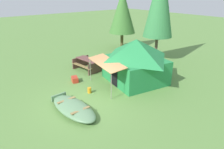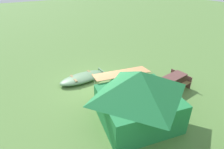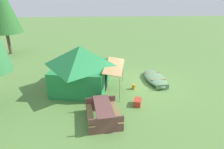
{
  "view_description": "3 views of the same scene",
  "coord_description": "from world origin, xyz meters",
  "px_view_note": "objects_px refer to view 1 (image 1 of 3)",
  "views": [
    {
      "loc": [
        7.78,
        -4.57,
        5.11
      ],
      "look_at": [
        -0.06,
        1.68,
        1.01
      ],
      "focal_mm": 33.14,
      "sensor_mm": 36.0,
      "label": 1
    },
    {
      "loc": [
        3.9,
        8.73,
        6.0
      ],
      "look_at": [
        -0.53,
        1.12,
        1.14
      ],
      "focal_mm": 30.01,
      "sensor_mm": 36.0,
      "label": 2
    },
    {
      "loc": [
        -10.9,
        2.59,
        5.16
      ],
      "look_at": [
        -0.14,
        1.89,
        0.73
      ],
      "focal_mm": 31.26,
      "sensor_mm": 36.0,
      "label": 3
    }
  ],
  "objects_px": {
    "beached_rowboat": "(73,108)",
    "fuel_can": "(89,90)",
    "canvas_cabin_tent": "(135,60)",
    "cooler_box": "(75,79)",
    "picnic_table": "(88,63)",
    "pine_tree_back_right": "(122,11)"
  },
  "relations": [
    {
      "from": "cooler_box",
      "to": "fuel_can",
      "type": "distance_m",
      "value": 1.77
    },
    {
      "from": "pine_tree_back_right",
      "to": "picnic_table",
      "type": "bearing_deg",
      "value": -62.88
    },
    {
      "from": "picnic_table",
      "to": "fuel_can",
      "type": "distance_m",
      "value": 3.53
    },
    {
      "from": "canvas_cabin_tent",
      "to": "picnic_table",
      "type": "relative_size",
      "value": 2.17
    },
    {
      "from": "fuel_can",
      "to": "pine_tree_back_right",
      "type": "xyz_separation_m",
      "value": [
        -5.81,
        7.37,
        3.23
      ]
    },
    {
      "from": "beached_rowboat",
      "to": "picnic_table",
      "type": "bearing_deg",
      "value": 140.1
    },
    {
      "from": "beached_rowboat",
      "to": "canvas_cabin_tent",
      "type": "bearing_deg",
      "value": 99.22
    },
    {
      "from": "picnic_table",
      "to": "fuel_can",
      "type": "bearing_deg",
      "value": -31.76
    },
    {
      "from": "beached_rowboat",
      "to": "cooler_box",
      "type": "bearing_deg",
      "value": 149.77
    },
    {
      "from": "picnic_table",
      "to": "pine_tree_back_right",
      "type": "bearing_deg",
      "value": 117.12
    },
    {
      "from": "beached_rowboat",
      "to": "canvas_cabin_tent",
      "type": "xyz_separation_m",
      "value": [
        -0.75,
        4.59,
        1.13
      ]
    },
    {
      "from": "canvas_cabin_tent",
      "to": "pine_tree_back_right",
      "type": "relative_size",
      "value": 0.84
    },
    {
      "from": "picnic_table",
      "to": "pine_tree_back_right",
      "type": "height_order",
      "value": "pine_tree_back_right"
    },
    {
      "from": "beached_rowboat",
      "to": "picnic_table",
      "type": "xyz_separation_m",
      "value": [
        -4.09,
        3.42,
        0.28
      ]
    },
    {
      "from": "beached_rowboat",
      "to": "fuel_can",
      "type": "bearing_deg",
      "value": 125.07
    },
    {
      "from": "fuel_can",
      "to": "canvas_cabin_tent",
      "type": "bearing_deg",
      "value": 83.26
    },
    {
      "from": "canvas_cabin_tent",
      "to": "beached_rowboat",
      "type": "bearing_deg",
      "value": -80.78
    },
    {
      "from": "beached_rowboat",
      "to": "fuel_can",
      "type": "height_order",
      "value": "beached_rowboat"
    },
    {
      "from": "canvas_cabin_tent",
      "to": "pine_tree_back_right",
      "type": "xyz_separation_m",
      "value": [
        -6.17,
        4.34,
        2.05
      ]
    },
    {
      "from": "beached_rowboat",
      "to": "fuel_can",
      "type": "relative_size",
      "value": 10.03
    },
    {
      "from": "cooler_box",
      "to": "picnic_table",
      "type": "bearing_deg",
      "value": 124.95
    },
    {
      "from": "beached_rowboat",
      "to": "fuel_can",
      "type": "xyz_separation_m",
      "value": [
        -1.1,
        1.57,
        -0.05
      ]
    }
  ]
}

